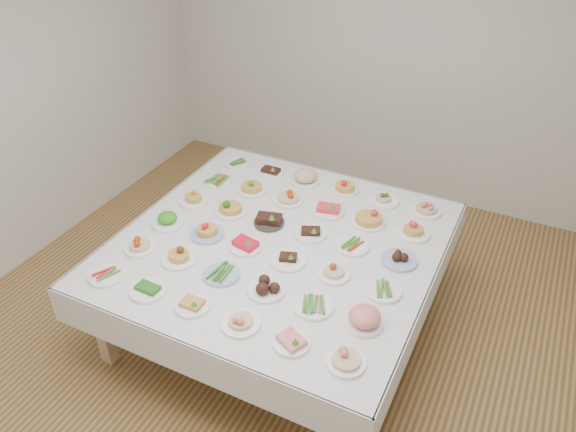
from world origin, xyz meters
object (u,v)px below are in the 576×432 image
at_px(display_table, 279,249).
at_px(dish_35, 427,207).
at_px(dish_0, 107,275).
at_px(dish_18, 193,197).

bearing_deg(display_table, dish_35, 44.61).
xyz_separation_m(display_table, dish_35, (0.84, 0.83, 0.12)).
xyz_separation_m(display_table, dish_0, (-0.83, -0.84, 0.09)).
distance_m(dish_18, dish_35, 1.79).
distance_m(dish_0, dish_18, 0.99).
bearing_deg(dish_18, dish_0, -89.99).
relative_size(display_table, dish_0, 9.54).
relative_size(dish_18, dish_35, 0.99).
relative_size(display_table, dish_35, 9.94).
height_order(dish_0, dish_18, dish_18).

